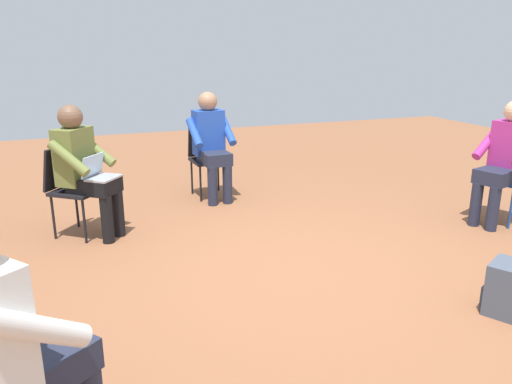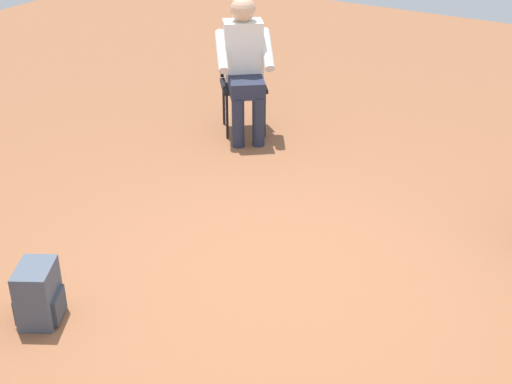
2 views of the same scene
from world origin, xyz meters
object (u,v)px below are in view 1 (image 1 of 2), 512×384
(person_in_blue, at_px, (211,140))
(backpack_near_laptop_user, at_px, (505,291))
(person_in_white, at_px, (8,339))
(chair_north, at_px, (207,154))
(person_with_laptop, at_px, (84,165))
(person_in_magenta, at_px, (505,156))
(chair_northwest, at_px, (71,184))
(chair_east, at_px, (511,173))

(person_in_blue, xyz_separation_m, backpack_near_laptop_user, (1.14, -3.24, -0.54))
(person_in_white, bearing_deg, person_in_blue, 115.54)
(chair_north, distance_m, person_with_laptop, 1.71)
(person_with_laptop, bearing_deg, backpack_near_laptop_user, 84.71)
(backpack_near_laptop_user, bearing_deg, person_in_magenta, 45.93)
(chair_northwest, relative_size, person_in_white, 0.69)
(chair_north, bearing_deg, person_in_magenta, 137.61)
(chair_northwest, relative_size, person_with_laptop, 0.69)
(person_in_white, relative_size, person_in_magenta, 1.00)
(chair_northwest, bearing_deg, chair_north, 157.11)
(person_in_white, bearing_deg, backpack_near_laptop_user, 59.62)
(chair_north, relative_size, person_in_magenta, 0.69)
(person_in_magenta, xyz_separation_m, backpack_near_laptop_user, (-1.36, -1.40, -0.54))
(person_with_laptop, bearing_deg, person_in_blue, 157.30)
(person_in_magenta, relative_size, backpack_near_laptop_user, 3.44)
(chair_east, xyz_separation_m, person_in_white, (-4.45, -1.85, 0.20))
(chair_northwest, xyz_separation_m, backpack_near_laptop_user, (2.69, -2.57, -0.34))
(chair_east, height_order, person_in_magenta, person_in_magenta)
(person_with_laptop, bearing_deg, chair_north, 162.40)
(person_in_magenta, bearing_deg, person_in_white, 96.60)
(chair_east, xyz_separation_m, person_in_blue, (-2.65, 1.79, 0.20))
(chair_northwest, xyz_separation_m, person_in_magenta, (4.05, -1.17, 0.20))
(chair_north, relative_size, person_with_laptop, 0.69)
(person_in_white, bearing_deg, chair_east, 74.39)
(chair_northwest, distance_m, person_with_laptop, 0.26)
(person_in_blue, bearing_deg, person_in_magenta, 139.88)
(person_in_blue, height_order, person_in_magenta, same)
(backpack_near_laptop_user, bearing_deg, person_in_blue, 109.29)
(person_in_blue, height_order, backpack_near_laptop_user, person_in_blue)
(chair_east, height_order, person_in_blue, person_in_blue)
(chair_northwest, distance_m, person_in_blue, 1.71)
(person_with_laptop, height_order, person_in_white, same)
(chair_north, xyz_separation_m, person_in_magenta, (2.50, -2.01, 0.20))
(chair_east, bearing_deg, person_with_laptop, 59.80)
(chair_east, height_order, person_in_white, person_in_white)
(person_with_laptop, height_order, backpack_near_laptop_user, person_with_laptop)
(chair_east, xyz_separation_m, chair_northwest, (-4.21, 1.12, 0.00))
(chair_northwest, bearing_deg, chair_east, 113.71)
(chair_north, bearing_deg, person_in_white, 61.19)
(chair_northwest, xyz_separation_m, person_with_laptop, (0.13, -0.11, 0.20))
(chair_north, relative_size, chair_east, 1.00)
(person_with_laptop, relative_size, person_in_magenta, 1.00)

